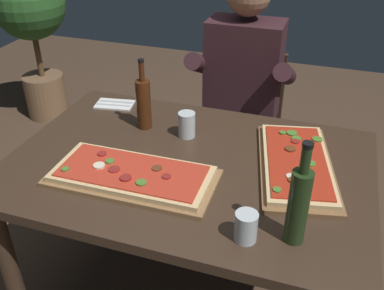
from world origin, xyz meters
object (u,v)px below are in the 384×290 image
wine_bottle_dark (298,204)px  oil_bottle_amber (144,103)px  dining_table (188,182)px  diner_chair (243,122)px  pizza_rectangular_front (132,175)px  tumbler_far_side (246,228)px  potted_plant_corner (32,23)px  seated_diner (241,89)px  pizza_rectangular_left (296,163)px  tumbler_near_camera (187,125)px

wine_bottle_dark → oil_bottle_amber: 0.88m
dining_table → diner_chair: 0.87m
pizza_rectangular_front → tumbler_far_side: size_ratio=6.28×
diner_chair → potted_plant_corner: size_ratio=0.74×
dining_table → potted_plant_corner: 2.18m
potted_plant_corner → wine_bottle_dark: bearing=-37.8°
oil_bottle_amber → seated_diner: bearing=59.5°
pizza_rectangular_left → wine_bottle_dark: size_ratio=1.79×
pizza_rectangular_front → wine_bottle_dark: bearing=-11.7°
oil_bottle_amber → tumbler_near_camera: bearing=-4.4°
pizza_rectangular_front → pizza_rectangular_left: size_ratio=1.00×
pizza_rectangular_front → oil_bottle_amber: 0.41m
pizza_rectangular_left → tumbler_near_camera: (-0.47, 0.10, 0.03)m
pizza_rectangular_front → pizza_rectangular_left: 0.62m
wine_bottle_dark → tumbler_far_side: size_ratio=3.52×
tumbler_far_side → potted_plant_corner: bearing=139.6°
dining_table → seated_diner: seated_diner is taller
pizza_rectangular_front → seated_diner: seated_diner is taller
tumbler_far_side → seated_diner: size_ratio=0.07×
tumbler_near_camera → tumbler_far_side: size_ratio=1.11×
pizza_rectangular_front → potted_plant_corner: potted_plant_corner is taller
dining_table → seated_diner: 0.74m
diner_chair → seated_diner: seated_diner is taller
tumbler_far_side → diner_chair: bearing=102.5°
wine_bottle_dark → seated_diner: (-0.41, 1.03, -0.14)m
tumbler_far_side → potted_plant_corner: 2.63m
diner_chair → seated_diner: size_ratio=0.65×
wine_bottle_dark → seated_diner: bearing=111.4°
seated_diner → potted_plant_corner: size_ratio=1.14×
seated_diner → pizza_rectangular_front: bearing=-102.0°
pizza_rectangular_front → tumbler_near_camera: tumbler_near_camera is taller
oil_bottle_amber → pizza_rectangular_front: bearing=-72.7°
tumbler_far_side → seated_diner: (-0.27, 1.08, -0.04)m
wine_bottle_dark → potted_plant_corner: 2.71m
tumbler_near_camera → seated_diner: bearing=78.6°
pizza_rectangular_left → oil_bottle_amber: 0.69m
tumbler_near_camera → pizza_rectangular_left: bearing=-11.5°
tumbler_near_camera → tumbler_far_side: (0.38, -0.54, -0.01)m
wine_bottle_dark → seated_diner: seated_diner is taller
pizza_rectangular_front → wine_bottle_dark: (0.60, -0.12, 0.12)m
pizza_rectangular_left → wine_bottle_dark: wine_bottle_dark is taller
tumbler_far_side → diner_chair: (-0.27, 1.20, -0.30)m
dining_table → tumbler_far_side: (0.30, -0.34, 0.14)m
wine_bottle_dark → dining_table: bearing=146.1°
potted_plant_corner → pizza_rectangular_left: bearing=-31.1°
pizza_rectangular_front → diner_chair: (0.19, 1.03, -0.27)m
wine_bottle_dark → seated_diner: 1.12m
seated_diner → tumbler_far_side: bearing=-76.1°
wine_bottle_dark → diner_chair: bearing=109.4°
dining_table → pizza_rectangular_left: 0.43m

